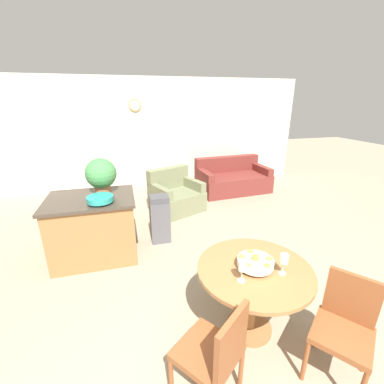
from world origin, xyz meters
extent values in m
cube|color=beige|center=(0.00, 5.64, 1.35)|extent=(8.00, 0.06, 2.70)
cylinder|color=tan|center=(-0.35, 5.59, 2.04)|extent=(0.29, 0.02, 0.29)
cylinder|color=white|center=(-0.35, 5.58, 2.04)|extent=(0.23, 0.01, 0.23)
cylinder|color=#9E6B3D|center=(0.35, 0.73, 0.02)|extent=(0.44, 0.44, 0.04)
cylinder|color=#9E6B3D|center=(0.35, 0.73, 0.37)|extent=(0.11, 0.11, 0.65)
cylinder|color=#9E6B3D|center=(0.35, 0.73, 0.71)|extent=(1.06, 1.06, 0.03)
cylinder|color=brown|center=(-0.52, 0.30, 0.21)|extent=(0.04, 0.04, 0.41)
cylinder|color=brown|center=(-0.21, 0.54, 0.21)|extent=(0.04, 0.04, 0.41)
cylinder|color=brown|center=(0.02, 0.23, 0.21)|extent=(0.04, 0.04, 0.41)
cube|color=brown|center=(-0.25, 0.27, 0.44)|extent=(0.59, 0.59, 0.05)
cube|color=brown|center=(-0.13, 0.12, 0.68)|extent=(0.33, 0.27, 0.42)
cylinder|color=brown|center=(0.55, 0.16, 0.21)|extent=(0.04, 0.04, 0.41)
cylinder|color=brown|center=(1.09, 0.09, 0.21)|extent=(0.04, 0.04, 0.41)
cylinder|color=brown|center=(0.85, 0.40, 0.21)|extent=(0.04, 0.04, 0.41)
cube|color=brown|center=(0.82, 0.13, 0.44)|extent=(0.59, 0.59, 0.05)
cube|color=brown|center=(0.97, 0.24, 0.68)|extent=(0.27, 0.33, 0.42)
cylinder|color=silver|center=(0.35, 0.73, 0.74)|extent=(0.12, 0.12, 0.03)
cylinder|color=silver|center=(0.35, 0.73, 0.79)|extent=(0.33, 0.33, 0.06)
sphere|color=#8CB738|center=(0.48, 0.71, 0.81)|extent=(0.07, 0.07, 0.07)
sphere|color=#8CB738|center=(0.37, 0.85, 0.81)|extent=(0.07, 0.07, 0.07)
sphere|color=#8CB738|center=(0.25, 0.80, 0.81)|extent=(0.07, 0.07, 0.07)
sphere|color=#8CB738|center=(0.25, 0.67, 0.81)|extent=(0.07, 0.07, 0.07)
sphere|color=#8CB738|center=(0.41, 0.62, 0.81)|extent=(0.07, 0.07, 0.07)
sphere|color=#8CB738|center=(0.35, 0.73, 0.84)|extent=(0.07, 0.07, 0.07)
cylinder|color=silver|center=(0.16, 0.60, 0.73)|extent=(0.06, 0.06, 0.01)
cylinder|color=silver|center=(0.16, 0.60, 0.79)|extent=(0.01, 0.01, 0.11)
cylinder|color=silver|center=(0.16, 0.60, 0.88)|extent=(0.07, 0.07, 0.08)
cylinder|color=silver|center=(0.55, 0.59, 0.73)|extent=(0.06, 0.06, 0.01)
cylinder|color=silver|center=(0.55, 0.59, 0.79)|extent=(0.01, 0.01, 0.11)
cylinder|color=silver|center=(0.55, 0.59, 0.88)|extent=(0.07, 0.07, 0.08)
cube|color=#9E6B3D|center=(-1.21, 2.50, 0.44)|extent=(1.11, 0.83, 0.87)
cube|color=#42382D|center=(-1.21, 2.50, 0.89)|extent=(1.17, 0.89, 0.04)
cylinder|color=teal|center=(-1.06, 2.27, 0.92)|extent=(0.12, 0.12, 0.02)
cylinder|color=teal|center=(-1.06, 2.27, 0.97)|extent=(0.34, 0.34, 0.07)
cylinder|color=#A36642|center=(-1.05, 2.70, 0.97)|extent=(0.22, 0.22, 0.12)
sphere|color=#478E4C|center=(-1.05, 2.70, 1.19)|extent=(0.43, 0.43, 0.43)
cube|color=#56565B|center=(-0.25, 2.68, 0.34)|extent=(0.30, 0.26, 0.68)
cube|color=#49494E|center=(-0.25, 2.68, 0.73)|extent=(0.29, 0.25, 0.09)
cube|color=maroon|center=(1.86, 4.60, 0.21)|extent=(1.77, 1.09, 0.42)
cube|color=maroon|center=(1.84, 4.98, 0.61)|extent=(1.72, 0.34, 0.38)
cube|color=maroon|center=(1.09, 4.54, 0.30)|extent=(0.22, 0.90, 0.59)
cube|color=maroon|center=(2.64, 4.66, 0.30)|extent=(0.22, 0.90, 0.59)
cube|color=#7A7F5B|center=(0.27, 3.80, 0.20)|extent=(1.17, 1.12, 0.40)
cube|color=#7A7F5B|center=(0.14, 4.10, 0.62)|extent=(0.92, 0.52, 0.44)
cube|color=#7A7F5B|center=(-0.10, 3.65, 0.30)|extent=(0.41, 0.75, 0.60)
cube|color=#7A7F5B|center=(0.63, 3.95, 0.30)|extent=(0.41, 0.75, 0.60)
camera|label=1|loc=(-0.71, -1.02, 2.18)|focal=24.00mm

